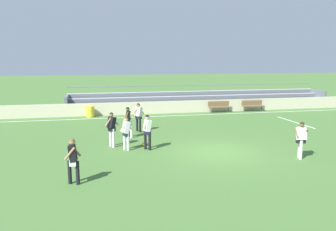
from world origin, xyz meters
name	(u,v)px	position (x,y,z in m)	size (l,w,h in m)	color
ground_plane	(217,152)	(0.00, 0.00, 0.00)	(160.00, 160.00, 0.00)	#477033
field_line_sideline	(170,116)	(0.00, 10.20, 0.00)	(44.00, 0.12, 0.01)	white
field_line_penalty_mark	(295,122)	(7.86, 5.88, 0.00)	(0.12, 4.40, 0.01)	white
sideline_wall	(166,107)	(0.00, 11.49, 0.49)	(48.00, 0.16, 0.97)	beige
bleacher_stand	(202,99)	(3.70, 13.61, 0.79)	(23.07, 2.77, 1.96)	#B2B2B7
bench_near_wall_gap	(252,105)	(7.22, 10.98, 0.55)	(1.80, 0.40, 0.90)	brown
bench_far_left	(219,106)	(4.28, 10.98, 0.55)	(1.80, 0.40, 0.90)	brown
trash_bin	(90,112)	(-5.89, 10.97, 0.41)	(0.59, 0.59, 0.83)	yellow
player_white_dropping_back	(126,130)	(-4.09, 1.27, 0.96)	(0.65, 0.50, 1.62)	white
player_white_trailing_run	(147,129)	(-3.09, 1.14, 1.00)	(0.56, 0.46, 1.68)	black
player_dark_wide_right	(73,157)	(-6.25, -2.69, 0.95)	(0.55, 0.47, 1.61)	black
player_white_wide_left	(301,137)	(3.17, -1.67, 0.96)	(0.55, 0.49, 1.62)	white
player_dark_challenging	(128,119)	(-3.76, 3.74, 1.02)	(0.46, 0.51, 1.71)	white
player_white_deep_cover	(138,115)	(-3.01, 5.17, 1.03)	(0.74, 0.52, 1.71)	black
player_dark_on_ball	(112,126)	(-4.72, 2.01, 1.03)	(0.73, 0.51, 1.72)	white
soccer_ball	(144,144)	(-3.17, 1.78, 0.11)	(0.22, 0.22, 0.22)	yellow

